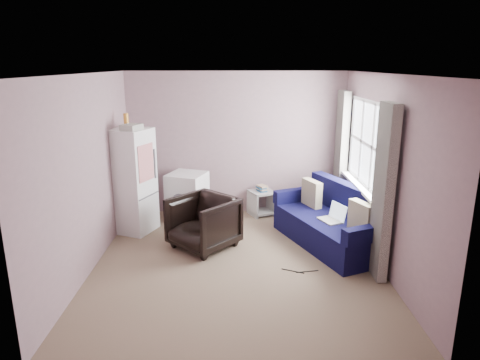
{
  "coord_description": "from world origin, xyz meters",
  "views": [
    {
      "loc": [
        -0.02,
        -5.32,
        2.62
      ],
      "look_at": [
        0.05,
        0.6,
        1.0
      ],
      "focal_mm": 32.0,
      "sensor_mm": 36.0,
      "label": 1
    }
  ],
  "objects_px": {
    "fridge": "(133,180)",
    "washing_machine": "(187,196)",
    "side_table": "(262,201)",
    "armchair": "(203,220)",
    "sofa": "(334,224)"
  },
  "relations": [
    {
      "from": "washing_machine",
      "to": "fridge",
      "type": "bearing_deg",
      "value": -130.18
    },
    {
      "from": "fridge",
      "to": "washing_machine",
      "type": "bearing_deg",
      "value": 52.84
    },
    {
      "from": "side_table",
      "to": "sofa",
      "type": "height_order",
      "value": "sofa"
    },
    {
      "from": "armchair",
      "to": "washing_machine",
      "type": "bearing_deg",
      "value": 149.55
    },
    {
      "from": "armchair",
      "to": "washing_machine",
      "type": "xyz_separation_m",
      "value": [
        -0.35,
        1.15,
        0.01
      ]
    },
    {
      "from": "armchair",
      "to": "washing_machine",
      "type": "height_order",
      "value": "armchair"
    },
    {
      "from": "armchair",
      "to": "fridge",
      "type": "height_order",
      "value": "fridge"
    },
    {
      "from": "armchair",
      "to": "sofa",
      "type": "relative_size",
      "value": 0.39
    },
    {
      "from": "sofa",
      "to": "fridge",
      "type": "bearing_deg",
      "value": 146.43
    },
    {
      "from": "fridge",
      "to": "sofa",
      "type": "height_order",
      "value": "fridge"
    },
    {
      "from": "fridge",
      "to": "side_table",
      "type": "relative_size",
      "value": 3.48
    },
    {
      "from": "armchair",
      "to": "fridge",
      "type": "relative_size",
      "value": 0.45
    },
    {
      "from": "side_table",
      "to": "armchair",
      "type": "bearing_deg",
      "value": -123.65
    },
    {
      "from": "fridge",
      "to": "washing_machine",
      "type": "relative_size",
      "value": 2.28
    },
    {
      "from": "armchair",
      "to": "sofa",
      "type": "bearing_deg",
      "value": 45.49
    }
  ]
}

